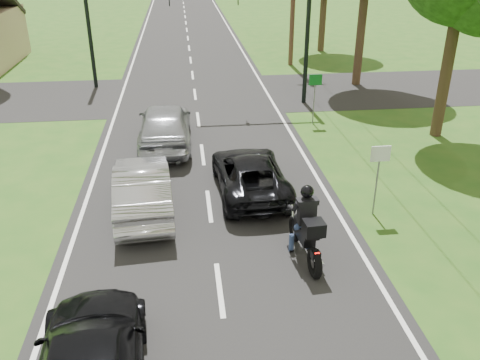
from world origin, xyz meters
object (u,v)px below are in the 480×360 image
object	(u,v)px
traffic_signal	(268,14)
motorcycle_rider	(306,231)
silver_sedan	(143,188)
sign_white	(379,164)
dark_suv	(250,173)
silver_suv	(165,125)
sign_green	(315,87)

from	to	relation	value
traffic_signal	motorcycle_rider	bearing A→B (deg)	-94.97
motorcycle_rider	silver_sedan	world-z (taller)	motorcycle_rider
traffic_signal	sign_white	xyz separation A→B (m)	(1.36, -11.02, -2.54)
silver_sedan	sign_white	size ratio (longest dim) A/B	2.09
silver_sedan	traffic_signal	bearing A→B (deg)	-121.96
dark_suv	silver_suv	world-z (taller)	silver_suv
motorcycle_rider	dark_suv	xyz separation A→B (m)	(-0.87, 3.82, -0.16)
traffic_signal	sign_white	bearing A→B (deg)	-82.95
traffic_signal	silver_suv	bearing A→B (deg)	-133.68
silver_suv	sign_white	world-z (taller)	sign_white
dark_suv	traffic_signal	xyz separation A→B (m)	(2.00, 9.18, 3.51)
motorcycle_rider	sign_white	xyz separation A→B (m)	(2.49, 1.99, 0.80)
motorcycle_rider	sign_green	distance (m)	10.37
motorcycle_rider	traffic_signal	size ratio (longest dim) A/B	0.37
silver_suv	motorcycle_rider	bearing A→B (deg)	114.34
sign_green	sign_white	bearing A→B (deg)	-91.43
motorcycle_rider	sign_white	bearing A→B (deg)	33.85
dark_suv	sign_white	size ratio (longest dim) A/B	2.10
silver_sedan	traffic_signal	size ratio (longest dim) A/B	0.70
sign_white	sign_green	size ratio (longest dim) A/B	1.00
sign_green	silver_suv	bearing A→B (deg)	-163.18
dark_suv	sign_green	xyz separation A→B (m)	(3.57, 6.16, 0.97)
dark_suv	traffic_signal	world-z (taller)	traffic_signal
motorcycle_rider	sign_white	size ratio (longest dim) A/B	1.10
dark_suv	traffic_signal	size ratio (longest dim) A/B	0.70
silver_suv	traffic_signal	bearing A→B (deg)	-133.03
motorcycle_rider	traffic_signal	distance (m)	13.47
traffic_signal	sign_green	distance (m)	4.24
silver_suv	traffic_signal	world-z (taller)	traffic_signal
motorcycle_rider	sign_white	world-z (taller)	sign_white
dark_suv	silver_sedan	bearing A→B (deg)	13.05
motorcycle_rider	silver_sedan	distance (m)	5.05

